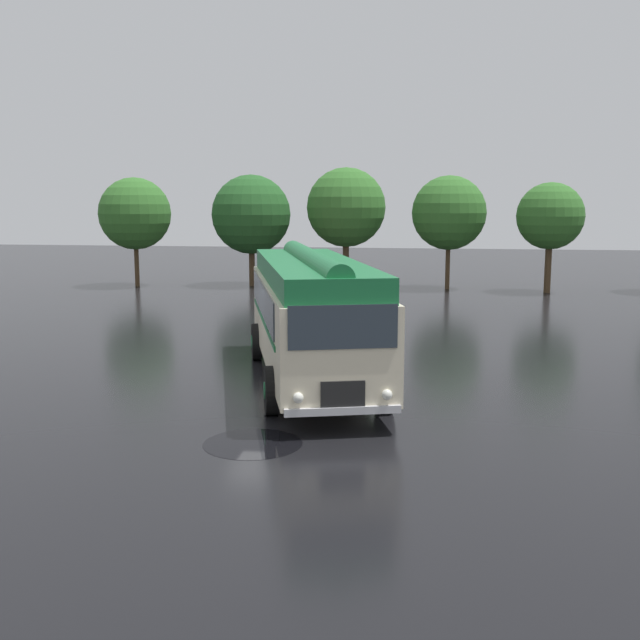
# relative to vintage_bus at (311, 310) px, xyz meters

# --- Properties ---
(ground_plane) EXTENTS (120.00, 120.00, 0.00)m
(ground_plane) POSITION_rel_vintage_bus_xyz_m (-0.98, -0.04, -1.89)
(ground_plane) COLOR black
(vintage_bus) EXTENTS (5.27, 10.36, 3.49)m
(vintage_bus) POSITION_rel_vintage_bus_xyz_m (0.00, 0.00, 0.00)
(vintage_bus) COLOR beige
(vintage_bus) RESTS_ON ground
(car_near_left) EXTENTS (2.06, 4.25, 1.66)m
(car_near_left) POSITION_rel_vintage_bus_xyz_m (-3.39, 15.40, -1.05)
(car_near_left) COLOR maroon
(car_near_left) RESTS_ON ground
(car_mid_left) EXTENTS (1.99, 4.22, 1.66)m
(car_mid_left) POSITION_rel_vintage_bus_xyz_m (-0.85, 14.90, -1.05)
(car_mid_left) COLOR #B7BABF
(car_mid_left) RESTS_ON ground
(tree_far_left) EXTENTS (4.03, 4.03, 6.11)m
(tree_far_left) POSITION_rel_vintage_bus_xyz_m (-13.49, 21.00, 2.15)
(tree_far_left) COLOR #4C3823
(tree_far_left) RESTS_ON ground
(tree_left_of_centre) EXTENTS (4.47, 4.47, 6.28)m
(tree_left_of_centre) POSITION_rel_vintage_bus_xyz_m (-7.16, 22.45, 2.16)
(tree_left_of_centre) COLOR #4C3823
(tree_left_of_centre) RESTS_ON ground
(tree_centre) EXTENTS (4.43, 4.43, 6.66)m
(tree_centre) POSITION_rel_vintage_bus_xyz_m (-1.75, 22.88, 2.57)
(tree_centre) COLOR #4C3823
(tree_centre) RESTS_ON ground
(tree_right_of_centre) EXTENTS (4.03, 4.03, 6.18)m
(tree_right_of_centre) POSITION_rel_vintage_bus_xyz_m (3.95, 22.46, 2.22)
(tree_right_of_centre) COLOR #4C3823
(tree_right_of_centre) RESTS_ON ground
(tree_far_right) EXTENTS (3.49, 3.49, 5.77)m
(tree_far_right) POSITION_rel_vintage_bus_xyz_m (9.01, 21.52, 2.04)
(tree_far_right) COLOR #4C3823
(tree_far_right) RESTS_ON ground
(puddle_patch) EXTENTS (1.97, 1.97, 0.01)m
(puddle_patch) POSITION_rel_vintage_bus_xyz_m (-0.26, -5.42, -1.89)
(puddle_patch) COLOR black
(puddle_patch) RESTS_ON ground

